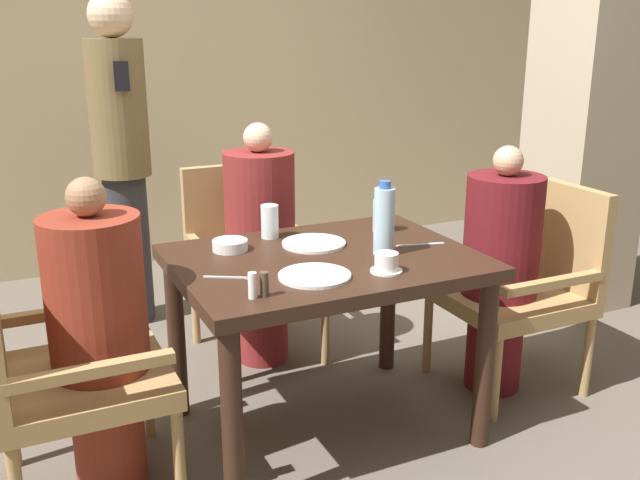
{
  "coord_description": "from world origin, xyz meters",
  "views": [
    {
      "loc": [
        -1.08,
        -2.26,
        1.54
      ],
      "look_at": [
        0.0,
        0.04,
        0.77
      ],
      "focal_mm": 40.0,
      "sensor_mm": 36.0,
      "label": 1
    }
  ],
  "objects": [
    {
      "name": "salt_shaker",
      "position": [
        -0.39,
        -0.29,
        0.76
      ],
      "size": [
        0.03,
        0.03,
        0.08
      ],
      "color": "white",
      "rests_on": "dining_table"
    },
    {
      "name": "plate_main_left",
      "position": [
        -0.13,
        -0.2,
        0.73
      ],
      "size": [
        0.25,
        0.25,
        0.01
      ],
      "color": "white",
      "rests_on": "dining_table"
    },
    {
      "name": "diner_in_left_chair",
      "position": [
        -0.82,
        0.0,
        0.56
      ],
      "size": [
        0.32,
        0.32,
        1.09
      ],
      "color": "maroon",
      "rests_on": "ground_plane"
    },
    {
      "name": "chair_far_side",
      "position": [
        0.0,
        0.83,
        0.48
      ],
      "size": [
        0.55,
        0.55,
        0.89
      ],
      "color": "#A88451",
      "rests_on": "ground_plane"
    },
    {
      "name": "water_bottle",
      "position": [
        0.21,
        -0.07,
        0.85
      ],
      "size": [
        0.08,
        0.08,
        0.28
      ],
      "color": "#A3C6DB",
      "rests_on": "dining_table"
    },
    {
      "name": "diner_in_far_chair",
      "position": [
        -0.0,
        0.69,
        0.58
      ],
      "size": [
        0.32,
        0.32,
        1.13
      ],
      "color": "maroon",
      "rests_on": "ground_plane"
    },
    {
      "name": "glass_tall_mid",
      "position": [
        0.35,
        0.2,
        0.79
      ],
      "size": [
        0.07,
        0.07,
        0.13
      ],
      "color": "silver",
      "rests_on": "dining_table"
    },
    {
      "name": "diner_in_right_chair",
      "position": [
        0.82,
        0.0,
        0.55
      ],
      "size": [
        0.32,
        0.32,
        1.07
      ],
      "color": "#5B1419",
      "rests_on": "ground_plane"
    },
    {
      "name": "teacup_with_saucer",
      "position": [
        0.12,
        -0.25,
        0.75
      ],
      "size": [
        0.11,
        0.11,
        0.07
      ],
      "color": "white",
      "rests_on": "dining_table"
    },
    {
      "name": "standing_host",
      "position": [
        -0.47,
        1.43,
        0.91
      ],
      "size": [
        0.29,
        0.32,
        1.7
      ],
      "color": "#2D2D33",
      "rests_on": "ground_plane"
    },
    {
      "name": "pillar_stone",
      "position": [
        1.88,
        0.64,
        1.35
      ],
      "size": [
        0.48,
        0.48,
        2.7
      ],
      "color": "tan",
      "rests_on": "ground_plane"
    },
    {
      "name": "chair_right_side",
      "position": [
        0.97,
        0.0,
        0.48
      ],
      "size": [
        0.55,
        0.55,
        0.89
      ],
      "color": "#A88451",
      "rests_on": "ground_plane"
    },
    {
      "name": "plate_main_right",
      "position": [
        0.02,
        0.14,
        0.73
      ],
      "size": [
        0.25,
        0.25,
        0.01
      ],
      "color": "white",
      "rests_on": "dining_table"
    },
    {
      "name": "dining_table",
      "position": [
        0.0,
        0.0,
        0.61
      ],
      "size": [
        1.1,
        0.83,
        0.72
      ],
      "color": "#331E14",
      "rests_on": "ground_plane"
    },
    {
      "name": "chair_left_side",
      "position": [
        -0.97,
        0.0,
        0.48
      ],
      "size": [
        0.55,
        0.55,
        0.89
      ],
      "color": "#A88451",
      "rests_on": "ground_plane"
    },
    {
      "name": "knife_beside_plate",
      "position": [
        0.4,
        -0.04,
        0.72
      ],
      "size": [
        0.19,
        0.06,
        0.0
      ],
      "color": "silver",
      "rests_on": "dining_table"
    },
    {
      "name": "pepper_shaker",
      "position": [
        -0.35,
        -0.29,
        0.76
      ],
      "size": [
        0.03,
        0.03,
        0.08
      ],
      "color": "#4C3D2D",
      "rests_on": "dining_table"
    },
    {
      "name": "glass_tall_near",
      "position": [
        -0.1,
        0.31,
        0.79
      ],
      "size": [
        0.07,
        0.07,
        0.13
      ],
      "color": "silver",
      "rests_on": "dining_table"
    },
    {
      "name": "bowl_small",
      "position": [
        -0.3,
        0.21,
        0.74
      ],
      "size": [
        0.13,
        0.13,
        0.04
      ],
      "color": "white",
      "rests_on": "dining_table"
    },
    {
      "name": "fork_beside_plate",
      "position": [
        -0.38,
        -0.09,
        0.72
      ],
      "size": [
        0.17,
        0.1,
        0.0
      ],
      "color": "silver",
      "rests_on": "dining_table"
    },
    {
      "name": "ground_plane",
      "position": [
        0.0,
        0.0,
        0.0
      ],
      "size": [
        16.0,
        16.0,
        0.0
      ],
      "primitive_type": "plane",
      "color": "#60564C"
    },
    {
      "name": "wall_back",
      "position": [
        0.0,
        2.4,
        1.4
      ],
      "size": [
        8.0,
        0.06,
        2.8
      ],
      "color": "#C6B289",
      "rests_on": "ground_plane"
    }
  ]
}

